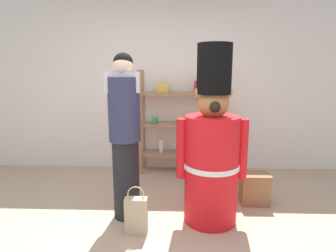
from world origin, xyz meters
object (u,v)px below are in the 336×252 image
person_shopper (125,135)px  shopping_bag (136,215)px  teddy_bear_guard (212,153)px  merchandise_shelf (180,121)px  display_crate (254,188)px

person_shopper → shopping_bag: bearing=-65.4°
teddy_bear_guard → shopping_bag: teddy_bear_guard is taller
shopping_bag → teddy_bear_guard: bearing=20.7°
merchandise_shelf → teddy_bear_guard: bearing=-78.0°
shopping_bag → display_crate: shopping_bag is taller
person_shopper → shopping_bag: 0.79m
person_shopper → shopping_bag: (0.15, -0.32, -0.71)m
merchandise_shelf → shopping_bag: 1.88m
teddy_bear_guard → shopping_bag: size_ratio=3.74×
person_shopper → shopping_bag: size_ratio=3.57×
shopping_bag → display_crate: 1.47m
merchandise_shelf → person_shopper: (-0.58, -1.40, 0.11)m
teddy_bear_guard → person_shopper: bearing=177.1°
merchandise_shelf → display_crate: size_ratio=4.28×
display_crate → person_shopper: bearing=-166.1°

